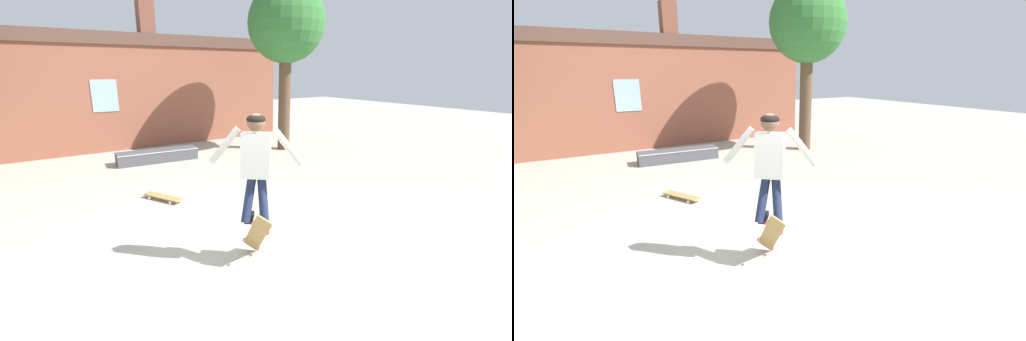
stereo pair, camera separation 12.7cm
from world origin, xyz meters
TOP-DOWN VIEW (x-y plane):
  - ground_plane at (0.00, 0.00)m, footprint 40.00×40.00m
  - building_backdrop at (0.01, 7.62)m, footprint 11.35×0.52m
  - tree_right at (4.08, 4.99)m, footprint 2.18×2.18m
  - skate_ledge at (0.34, 5.56)m, footprint 2.09×0.64m
  - skater at (-0.10, -0.01)m, footprint 0.93×0.76m
  - skateboard_flipping at (-0.08, 0.00)m, footprint 0.29×0.66m
  - skateboard_resting at (-0.43, 2.70)m, footprint 0.55×0.81m

SIDE VIEW (x-z plane):
  - ground_plane at x=0.00m, z-range 0.00..0.00m
  - skateboard_resting at x=-0.43m, z-range 0.03..0.11m
  - skate_ledge at x=0.34m, z-range 0.00..0.31m
  - skateboard_flipping at x=-0.08m, z-range 0.01..0.73m
  - skater at x=-0.10m, z-range 0.67..2.00m
  - building_backdrop at x=0.01m, z-range -0.37..3.91m
  - tree_right at x=4.08m, z-range 1.18..5.88m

